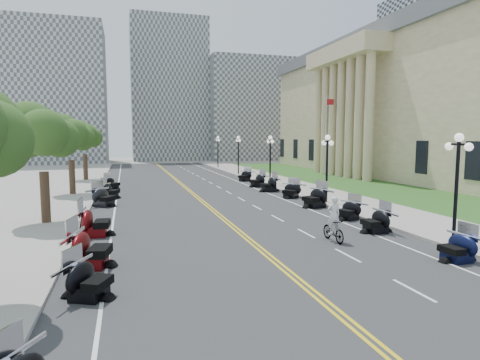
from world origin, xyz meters
TOP-DOWN VIEW (x-y plane):
  - ground at (0.00, 0.00)m, footprint 160.00×160.00m
  - road at (0.00, 10.00)m, footprint 16.00×90.00m
  - centerline_yellow_a at (-0.12, 10.00)m, footprint 0.12×90.00m
  - centerline_yellow_b at (0.12, 10.00)m, footprint 0.12×90.00m
  - edge_line_north at (6.40, 10.00)m, footprint 0.12×90.00m
  - edge_line_south at (-6.40, 10.00)m, footprint 0.12×90.00m
  - lane_dash_3 at (3.20, -12.00)m, footprint 0.12×2.00m
  - lane_dash_4 at (3.20, -8.00)m, footprint 0.12×2.00m
  - lane_dash_5 at (3.20, -4.00)m, footprint 0.12×2.00m
  - lane_dash_6 at (3.20, 0.00)m, footprint 0.12×2.00m
  - lane_dash_7 at (3.20, 4.00)m, footprint 0.12×2.00m
  - lane_dash_8 at (3.20, 8.00)m, footprint 0.12×2.00m
  - lane_dash_9 at (3.20, 12.00)m, footprint 0.12×2.00m
  - lane_dash_10 at (3.20, 16.00)m, footprint 0.12×2.00m
  - lane_dash_11 at (3.20, 20.00)m, footprint 0.12×2.00m
  - lane_dash_12 at (3.20, 24.00)m, footprint 0.12×2.00m
  - lane_dash_13 at (3.20, 28.00)m, footprint 0.12×2.00m
  - lane_dash_14 at (3.20, 32.00)m, footprint 0.12×2.00m
  - lane_dash_15 at (3.20, 36.00)m, footprint 0.12×2.00m
  - lane_dash_16 at (3.20, 40.00)m, footprint 0.12×2.00m
  - lane_dash_17 at (3.20, 44.00)m, footprint 0.12×2.00m
  - lane_dash_18 at (3.20, 48.00)m, footprint 0.12×2.00m
  - lane_dash_19 at (3.20, 52.00)m, footprint 0.12×2.00m
  - sidewalk_north at (10.50, 10.00)m, footprint 5.00×90.00m
  - sidewalk_south at (-10.50, 10.00)m, footprint 5.00×90.00m
  - lawn at (17.50, 18.00)m, footprint 9.00×60.00m
  - civic_building at (32.00, 22.00)m, footprint 26.00×51.00m
  - distant_block_a at (-18.00, 62.00)m, footprint 18.00×14.00m
  - distant_block_b at (4.00, 68.00)m, footprint 16.00×12.00m
  - distant_block_c at (22.00, 65.00)m, footprint 20.00×14.00m
  - street_lamp_1 at (8.60, -8.00)m, footprint 0.50×1.20m
  - street_lamp_2 at (8.60, 4.00)m, footprint 0.50×1.20m
  - street_lamp_3 at (8.60, 16.00)m, footprint 0.50×1.20m
  - street_lamp_4 at (8.60, 28.00)m, footprint 0.50×1.20m
  - street_lamp_5 at (8.60, 40.00)m, footprint 0.50×1.20m
  - flagpole at (18.00, 22.00)m, footprint 1.10×0.20m
  - tree_2 at (-10.00, 2.00)m, footprint 4.80×4.80m
  - tree_3 at (-10.00, 14.00)m, footprint 4.80×4.80m
  - tree_4 at (-10.00, 26.00)m, footprint 4.80×4.80m
  - motorcycle_n_3 at (6.95, -9.89)m, footprint 1.81×1.81m
  - motorcycle_n_4 at (6.73, -4.81)m, footprint 1.95×1.95m
  - motorcycle_n_5 at (7.15, -1.50)m, footprint 2.25×2.25m
  - motorcycle_n_6 at (7.12, 2.90)m, footprint 2.60×2.60m
  - motorcycle_n_7 at (7.28, 7.48)m, footprint 2.70×2.70m
  - motorcycle_n_8 at (6.87, 11.56)m, footprint 2.24×2.24m
  - motorcycle_n_9 at (6.97, 15.17)m, footprint 2.42×2.42m
  - motorcycle_n_10 at (7.28, 20.64)m, footprint 2.61×2.61m
  - motorcycle_s_3 at (-6.78, -9.81)m, footprint 2.45×2.45m
  - motorcycle_s_4 at (-6.98, -6.68)m, footprint 2.64×2.64m
  - motorcycle_s_5 at (-7.17, -1.61)m, footprint 2.38×2.38m
  - motorcycle_s_7 at (-7.15, 7.42)m, footprint 2.95×2.95m
  - motorcycle_s_8 at (-6.87, 11.33)m, footprint 2.59×2.59m
  - motorcycle_s_9 at (-6.90, 17.08)m, footprint 2.55×2.55m
  - bicycle at (3.74, -5.81)m, footprint 0.57×1.83m
  - cyclist_rider at (3.74, -5.81)m, footprint 0.66×0.44m

SIDE VIEW (x-z plane):
  - ground at x=0.00m, z-range 0.00..0.00m
  - road at x=0.00m, z-range 0.00..0.01m
  - centerline_yellow_a at x=-0.12m, z-range 0.01..0.01m
  - centerline_yellow_b at x=0.12m, z-range 0.01..0.01m
  - edge_line_north at x=6.40m, z-range 0.01..0.01m
  - edge_line_south at x=-6.40m, z-range 0.01..0.01m
  - lane_dash_3 at x=3.20m, z-range 0.01..0.01m
  - lane_dash_4 at x=3.20m, z-range 0.01..0.01m
  - lane_dash_5 at x=3.20m, z-range 0.01..0.01m
  - lane_dash_6 at x=3.20m, z-range 0.01..0.01m
  - lane_dash_7 at x=3.20m, z-range 0.01..0.01m
  - lane_dash_8 at x=3.20m, z-range 0.01..0.01m
  - lane_dash_9 at x=3.20m, z-range 0.01..0.01m
  - lane_dash_10 at x=3.20m, z-range 0.01..0.01m
  - lane_dash_11 at x=3.20m, z-range 0.01..0.01m
  - lane_dash_12 at x=3.20m, z-range 0.01..0.01m
  - lane_dash_13 at x=3.20m, z-range 0.01..0.01m
  - lane_dash_14 at x=3.20m, z-range 0.01..0.01m
  - lane_dash_15 at x=3.20m, z-range 0.01..0.01m
  - lane_dash_16 at x=3.20m, z-range 0.01..0.01m
  - lane_dash_17 at x=3.20m, z-range 0.01..0.01m
  - lane_dash_18 at x=3.20m, z-range 0.01..0.01m
  - lane_dash_19 at x=3.20m, z-range 0.01..0.01m
  - lawn at x=17.50m, z-range 0.00..0.10m
  - sidewalk_north at x=10.50m, z-range 0.00..0.15m
  - sidewalk_south at x=-10.50m, z-range 0.00..0.15m
  - bicycle at x=3.74m, z-range 0.00..1.09m
  - motorcycle_n_3 at x=6.95m, z-range 0.00..1.23m
  - motorcycle_n_5 at x=7.15m, z-range 0.00..1.24m
  - motorcycle_s_3 at x=-6.78m, z-range 0.00..1.28m
  - motorcycle_s_9 at x=-6.90m, z-range 0.00..1.28m
  - motorcycle_n_10 at x=7.28m, z-range 0.00..1.32m
  - motorcycle_n_4 at x=6.73m, z-range 0.00..1.33m
  - motorcycle_n_7 at x=7.28m, z-range 0.00..1.34m
  - motorcycle_s_8 at x=-6.87m, z-range 0.00..1.37m
  - motorcycle_n_9 at x=6.97m, z-range 0.00..1.43m
  - motorcycle_n_8 at x=6.87m, z-range 0.00..1.47m
  - motorcycle_s_7 at x=-7.15m, z-range 0.00..1.48m
  - motorcycle_n_6 at x=7.12m, z-range 0.00..1.53m
  - motorcycle_s_5 at x=-7.17m, z-range 0.00..1.55m
  - motorcycle_s_4 at x=-6.98m, z-range 0.00..1.56m
  - cyclist_rider at x=3.74m, z-range 1.09..2.91m
  - street_lamp_1 at x=8.60m, z-range 0.15..5.05m
  - street_lamp_2 at x=8.60m, z-range 0.15..5.05m
  - street_lamp_3 at x=8.60m, z-range 0.15..5.05m
  - street_lamp_4 at x=8.60m, z-range 0.15..5.05m
  - street_lamp_5 at x=8.60m, z-range 0.15..5.05m
  - tree_2 at x=-10.00m, z-range 0.15..9.35m
  - tree_3 at x=-10.00m, z-range 0.15..9.35m
  - tree_4 at x=-10.00m, z-range 0.15..9.35m
  - flagpole at x=18.00m, z-range 0.00..10.00m
  - civic_building at x=32.00m, z-range 0.00..17.80m
  - distant_block_c at x=22.00m, z-range 0.00..22.00m
  - distant_block_a at x=-18.00m, z-range 0.00..26.00m
  - distant_block_b at x=4.00m, z-range 0.00..30.00m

